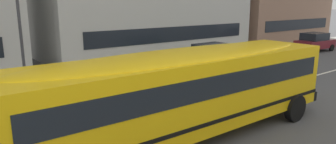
{
  "coord_description": "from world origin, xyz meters",
  "views": [
    {
      "loc": [
        -9.68,
        -8.79,
        4.21
      ],
      "look_at": [
        -3.72,
        -0.95,
        1.99
      ],
      "focal_mm": 32.84,
      "sensor_mm": 36.0,
      "label": 1
    }
  ],
  "objects_px": {
    "parked_car_maroon_past_driveway": "(315,42)",
    "street_lamp": "(17,1)",
    "parked_car_green_near_corner": "(213,56)",
    "school_bus": "(180,88)"
  },
  "relations": [
    {
      "from": "school_bus",
      "to": "parked_car_green_near_corner",
      "type": "bearing_deg",
      "value": -139.83
    },
    {
      "from": "parked_car_maroon_past_driveway",
      "to": "street_lamp",
      "type": "relative_size",
      "value": 0.59
    },
    {
      "from": "school_bus",
      "to": "street_lamp",
      "type": "bearing_deg",
      "value": -74.05
    },
    {
      "from": "street_lamp",
      "to": "school_bus",
      "type": "bearing_deg",
      "value": -74.76
    },
    {
      "from": "school_bus",
      "to": "parked_car_maroon_past_driveway",
      "type": "xyz_separation_m",
      "value": [
        21.01,
        6.79,
        -0.84
      ]
    },
    {
      "from": "school_bus",
      "to": "parked_car_green_near_corner",
      "type": "distance_m",
      "value": 11.04
    },
    {
      "from": "school_bus",
      "to": "street_lamp",
      "type": "distance_m",
      "value": 9.67
    },
    {
      "from": "parked_car_green_near_corner",
      "to": "street_lamp",
      "type": "bearing_deg",
      "value": 169.76
    },
    {
      "from": "parked_car_green_near_corner",
      "to": "school_bus",
      "type": "bearing_deg",
      "value": -140.52
    },
    {
      "from": "parked_car_maroon_past_driveway",
      "to": "parked_car_green_near_corner",
      "type": "relative_size",
      "value": 1.02
    }
  ]
}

